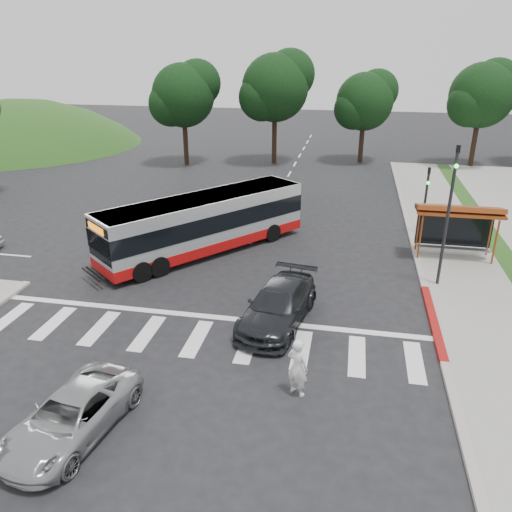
% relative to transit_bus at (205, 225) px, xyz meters
% --- Properties ---
extents(ground, '(140.00, 140.00, 0.00)m').
position_rel_transit_bus_xyz_m(ground, '(2.14, -3.52, -1.52)').
color(ground, black).
rests_on(ground, ground).
extents(sidewalk_east, '(4.00, 40.00, 0.12)m').
position_rel_transit_bus_xyz_m(sidewalk_east, '(13.14, 4.48, -1.46)').
color(sidewalk_east, gray).
rests_on(sidewalk_east, ground).
extents(curb_east, '(0.30, 40.00, 0.15)m').
position_rel_transit_bus_xyz_m(curb_east, '(11.14, 4.48, -1.44)').
color(curb_east, '#9E9991').
rests_on(curb_east, ground).
extents(curb_east_red, '(0.32, 6.00, 0.15)m').
position_rel_transit_bus_xyz_m(curb_east_red, '(11.14, -5.52, -1.44)').
color(curb_east_red, maroon).
rests_on(curb_east_red, ground).
extents(hillside_nw, '(44.00, 44.00, 10.00)m').
position_rel_transit_bus_xyz_m(hillside_nw, '(-29.86, 26.48, -1.52)').
color(hillside_nw, '#254716').
rests_on(hillside_nw, ground).
extents(crosswalk_ladder, '(18.00, 2.60, 0.01)m').
position_rel_transit_bus_xyz_m(crosswalk_ladder, '(2.14, -8.52, -1.51)').
color(crosswalk_ladder, silver).
rests_on(crosswalk_ladder, ground).
extents(bus_shelter, '(4.20, 1.60, 2.86)m').
position_rel_transit_bus_xyz_m(bus_shelter, '(12.94, 1.58, 0.83)').
color(bus_shelter, '#944018').
rests_on(bus_shelter, sidewalk_east).
extents(traffic_signal_ne_tall, '(0.18, 0.37, 6.50)m').
position_rel_transit_bus_xyz_m(traffic_signal_ne_tall, '(11.74, -2.03, 2.36)').
color(traffic_signal_ne_tall, black).
rests_on(traffic_signal_ne_tall, ground).
extents(traffic_signal_ne_short, '(0.18, 0.37, 4.00)m').
position_rel_transit_bus_xyz_m(traffic_signal_ne_short, '(11.74, 4.97, 0.96)').
color(traffic_signal_ne_short, black).
rests_on(traffic_signal_ne_short, ground).
extents(tree_ne_a, '(6.16, 5.74, 9.30)m').
position_rel_transit_bus_xyz_m(tree_ne_a, '(18.21, 24.54, 4.87)').
color(tree_ne_a, black).
rests_on(tree_ne_a, parking_lot).
extents(tree_north_a, '(6.60, 6.15, 10.17)m').
position_rel_transit_bus_xyz_m(tree_north_a, '(0.22, 22.55, 5.40)').
color(tree_north_a, black).
rests_on(tree_north_a, ground).
extents(tree_north_b, '(5.72, 5.33, 8.43)m').
position_rel_transit_bus_xyz_m(tree_north_b, '(8.21, 24.54, 4.14)').
color(tree_north_b, black).
rests_on(tree_north_b, ground).
extents(tree_north_c, '(6.16, 5.74, 9.30)m').
position_rel_transit_bus_xyz_m(tree_north_c, '(-7.79, 20.54, 4.77)').
color(tree_north_c, black).
rests_on(tree_north_c, ground).
extents(transit_bus, '(9.36, 10.75, 3.04)m').
position_rel_transit_bus_xyz_m(transit_bus, '(0.00, 0.00, 0.00)').
color(transit_bus, '#B1B3B6').
rests_on(transit_bus, ground).
extents(pedestrian, '(0.87, 0.76, 2.00)m').
position_rel_transit_bus_xyz_m(pedestrian, '(6.25, -11.02, -0.52)').
color(pedestrian, white).
rests_on(pedestrian, ground).
extents(dark_sedan, '(3.05, 5.61, 1.54)m').
position_rel_transit_bus_xyz_m(dark_sedan, '(4.98, -6.71, -0.75)').
color(dark_sedan, black).
rests_on(dark_sedan, ground).
extents(silver_suv_south, '(2.86, 4.92, 1.29)m').
position_rel_transit_bus_xyz_m(silver_suv_south, '(0.19, -14.03, -0.88)').
color(silver_suv_south, '#9C9FA1').
rests_on(silver_suv_south, ground).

